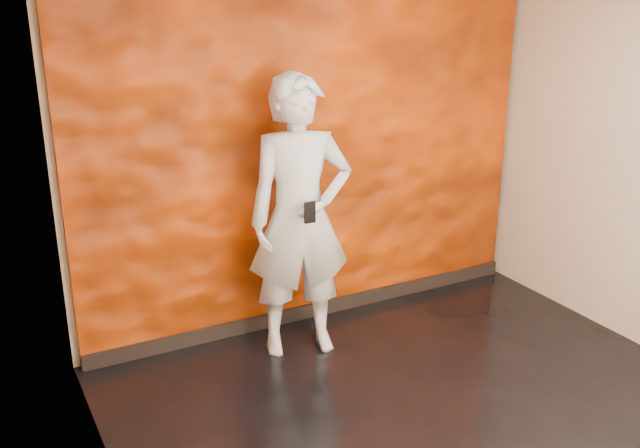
# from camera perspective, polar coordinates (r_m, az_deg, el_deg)

# --- Properties ---
(room) EXTENTS (4.02, 4.02, 2.81)m
(room) POSITION_cam_1_polar(r_m,az_deg,el_deg) (4.12, 12.33, -0.15)
(room) COLOR black
(room) RESTS_ON ground
(feature_wall) EXTENTS (3.90, 0.06, 2.75)m
(feature_wall) POSITION_cam_1_polar(r_m,az_deg,el_deg) (5.70, -0.41, 5.40)
(feature_wall) COLOR #EF4802
(feature_wall) RESTS_ON ground
(baseboard) EXTENTS (3.90, 0.04, 0.12)m
(baseboard) POSITION_cam_1_polar(r_m,az_deg,el_deg) (6.11, -0.21, -6.79)
(baseboard) COLOR black
(baseboard) RESTS_ON ground
(man) EXTENTS (0.87, 0.68, 2.12)m
(man) POSITION_cam_1_polar(r_m,az_deg,el_deg) (5.23, -1.61, 0.48)
(man) COLOR #ADB2BC
(man) RESTS_ON ground
(phone) EXTENTS (0.08, 0.02, 0.16)m
(phone) POSITION_cam_1_polar(r_m,az_deg,el_deg) (4.94, -0.82, 0.94)
(phone) COLOR black
(phone) RESTS_ON man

